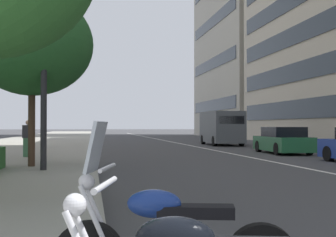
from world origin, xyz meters
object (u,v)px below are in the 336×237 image
Objects in this scene: delivery_van_ahead at (221,127)px; pedestrian_on_plaza at (28,138)px; car_following_behind at (283,141)px; street_tree_by_lamp_post at (32,44)px.

pedestrian_on_plaza is at bearing 139.60° from delivery_van_ahead.
delivery_van_ahead reaches higher than car_following_behind.
delivery_van_ahead is 18.12m from pedestrian_on_plaza.
car_following_behind is 0.82× the size of delivery_van_ahead.
car_following_behind is at bearing -51.32° from pedestrian_on_plaza.
car_following_behind is 14.27m from street_tree_by_lamp_post.
street_tree_by_lamp_post is (-18.12, 11.42, 2.70)m from delivery_van_ahead.
delivery_van_ahead is at bearing -32.22° from street_tree_by_lamp_post.
car_following_behind is 0.83× the size of street_tree_by_lamp_post.
street_tree_by_lamp_post reaches higher than delivery_van_ahead.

